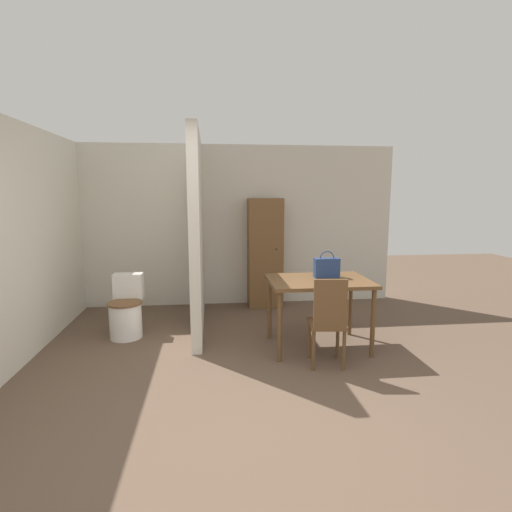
{
  "coord_description": "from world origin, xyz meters",
  "views": [
    {
      "loc": [
        -0.25,
        -2.8,
        1.75
      ],
      "look_at": [
        0.26,
        1.6,
        1.06
      ],
      "focal_mm": 28.0,
      "sensor_mm": 36.0,
      "label": 1
    }
  ],
  "objects_px": {
    "dining_table": "(319,287)",
    "wooden_cabinet": "(265,253)",
    "wooden_chair": "(328,320)",
    "toilet": "(126,312)",
    "handbag": "(327,267)"
  },
  "relations": [
    {
      "from": "dining_table",
      "to": "handbag",
      "type": "distance_m",
      "value": 0.25
    },
    {
      "from": "dining_table",
      "to": "wooden_cabinet",
      "type": "relative_size",
      "value": 0.67
    },
    {
      "from": "wooden_chair",
      "to": "dining_table",
      "type": "bearing_deg",
      "value": 91.36
    },
    {
      "from": "handbag",
      "to": "wooden_cabinet",
      "type": "height_order",
      "value": "wooden_cabinet"
    },
    {
      "from": "toilet",
      "to": "handbag",
      "type": "bearing_deg",
      "value": -12.68
    },
    {
      "from": "toilet",
      "to": "wooden_chair",
      "type": "bearing_deg",
      "value": -27.7
    },
    {
      "from": "wooden_chair",
      "to": "handbag",
      "type": "distance_m",
      "value": 0.77
    },
    {
      "from": "toilet",
      "to": "wooden_cabinet",
      "type": "xyz_separation_m",
      "value": [
        1.89,
        1.15,
        0.53
      ]
    },
    {
      "from": "dining_table",
      "to": "wooden_cabinet",
      "type": "height_order",
      "value": "wooden_cabinet"
    },
    {
      "from": "dining_table",
      "to": "toilet",
      "type": "xyz_separation_m",
      "value": [
        -2.26,
        0.63,
        -0.4
      ]
    },
    {
      "from": "dining_table",
      "to": "wooden_chair",
      "type": "height_order",
      "value": "wooden_chair"
    },
    {
      "from": "toilet",
      "to": "dining_table",
      "type": "bearing_deg",
      "value": -15.57
    },
    {
      "from": "dining_table",
      "to": "toilet",
      "type": "height_order",
      "value": "dining_table"
    },
    {
      "from": "wooden_cabinet",
      "to": "toilet",
      "type": "bearing_deg",
      "value": -148.74
    },
    {
      "from": "dining_table",
      "to": "toilet",
      "type": "bearing_deg",
      "value": 164.43
    }
  ]
}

